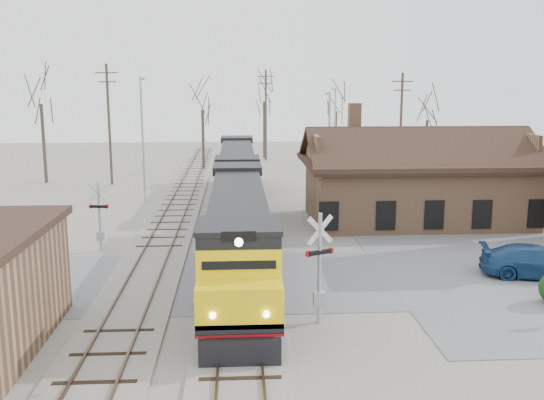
{
  "coord_description": "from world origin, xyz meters",
  "views": [
    {
      "loc": [
        -0.04,
        -27.57,
        9.19
      ],
      "look_at": [
        2.11,
        9.0,
        2.14
      ],
      "focal_mm": 40.0,
      "sensor_mm": 36.0,
      "label": 1
    }
  ],
  "objects": [
    {
      "name": "utility_pole_c",
      "position": [
        15.33,
        28.52,
        5.33
      ],
      "size": [
        2.0,
        0.24,
        10.2
      ],
      "color": "#382D23",
      "rests_on": "ground"
    },
    {
      "name": "road",
      "position": [
        0.0,
        0.0,
        0.01
      ],
      "size": [
        60.0,
        9.0,
        0.03
      ],
      "primitive_type": "cube",
      "color": "slate",
      "rests_on": "ground"
    },
    {
      "name": "depot",
      "position": [
        11.99,
        12.0,
        2.41
      ],
      "size": [
        15.2,
        9.31,
        7.9
      ],
      "color": "#9F7352",
      "rests_on": "ground"
    },
    {
      "name": "streetlight_b",
      "position": [
        7.85,
        23.78,
        4.79
      ],
      "size": [
        0.25,
        2.04,
        8.52
      ],
      "color": "#A5A8AD",
      "rests_on": "ground"
    },
    {
      "name": "ground",
      "position": [
        0.0,
        0.0,
        0.0
      ],
      "size": [
        140.0,
        140.0,
        0.0
      ],
      "primitive_type": "plane",
      "color": "gray",
      "rests_on": "ground"
    },
    {
      "name": "tree_a",
      "position": [
        -18.02,
        30.08,
        8.57
      ],
      "size": [
        4.91,
        4.91,
        12.02
      ],
      "color": "#382D23",
      "rests_on": "ground"
    },
    {
      "name": "track_main",
      "position": [
        0.0,
        15.0,
        0.07
      ],
      "size": [
        3.4,
        90.0,
        0.24
      ],
      "color": "gray",
      "rests_on": "ground"
    },
    {
      "name": "tree_c",
      "position": [
        3.45,
        48.3,
        8.18
      ],
      "size": [
        4.69,
        4.69,
        11.49
      ],
      "color": "#382D23",
      "rests_on": "ground"
    },
    {
      "name": "tree_b",
      "position": [
        -3.66,
        38.63,
        7.44
      ],
      "size": [
        4.26,
        4.26,
        10.45
      ],
      "color": "#382D23",
      "rests_on": "ground"
    },
    {
      "name": "locomotive_trailing",
      "position": [
        0.0,
        19.95,
        2.28
      ],
      "size": [
        2.93,
        19.6,
        4.12
      ],
      "color": "black",
      "rests_on": "ground"
    },
    {
      "name": "streetlight_c",
      "position": [
        10.3,
        35.89,
        4.93
      ],
      "size": [
        0.25,
        2.04,
        8.79
      ],
      "color": "#A5A8AD",
      "rests_on": "ground"
    },
    {
      "name": "utility_pole_b",
      "position": [
        3.54,
        45.8,
        5.66
      ],
      "size": [
        2.0,
        0.24,
        10.84
      ],
      "color": "#382D23",
      "rests_on": "ground"
    },
    {
      "name": "track_siding",
      "position": [
        -4.5,
        15.0,
        0.07
      ],
      "size": [
        3.4,
        90.0,
        0.24
      ],
      "color": "gray",
      "rests_on": "ground"
    },
    {
      "name": "locomotive_lead",
      "position": [
        0.0,
        0.08,
        2.28
      ],
      "size": [
        2.93,
        19.6,
        4.35
      ],
      "color": "black",
      "rests_on": "ground"
    },
    {
      "name": "crossbuck_near",
      "position": [
        3.1,
        -5.36,
        2.04
      ],
      "size": [
        1.17,
        0.59,
        4.38
      ],
      "rotation": [
        0.0,
        0.0,
        0.43
      ],
      "color": "#A5A8AD",
      "rests_on": "ground"
    },
    {
      "name": "tree_d",
      "position": [
        11.35,
        41.54,
        7.12
      ],
      "size": [
        4.09,
        4.09,
        10.01
      ],
      "color": "#382D23",
      "rests_on": "ground"
    },
    {
      "name": "tree_e",
      "position": [
        20.56,
        37.08,
        6.2
      ],
      "size": [
        3.56,
        3.56,
        8.72
      ],
      "color": "#382D23",
      "rests_on": "ground"
    },
    {
      "name": "streetlight_a",
      "position": [
        -7.37,
        20.42,
        5.41
      ],
      "size": [
        0.25,
        2.04,
        9.74
      ],
      "color": "#A5A8AD",
      "rests_on": "ground"
    },
    {
      "name": "crossbuck_far",
      "position": [
        -7.64,
        5.52,
        1.85
      ],
      "size": [
        1.12,
        0.3,
        3.93
      ],
      "rotation": [
        0.0,
        0.0,
        3.05
      ],
      "color": "#A5A8AD",
      "rests_on": "ground"
    },
    {
      "name": "utility_pole_a",
      "position": [
        -11.61,
        28.62,
        5.71
      ],
      "size": [
        2.0,
        0.24,
        10.96
      ],
      "color": "#382D23",
      "rests_on": "ground"
    },
    {
      "name": "parked_car",
      "position": [
        14.37,
        -0.34,
        0.77
      ],
      "size": [
        5.65,
        3.34,
        1.54
      ],
      "primitive_type": "imported",
      "rotation": [
        0.0,
        0.0,
        1.33
      ],
      "color": "navy",
      "rests_on": "ground"
    }
  ]
}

